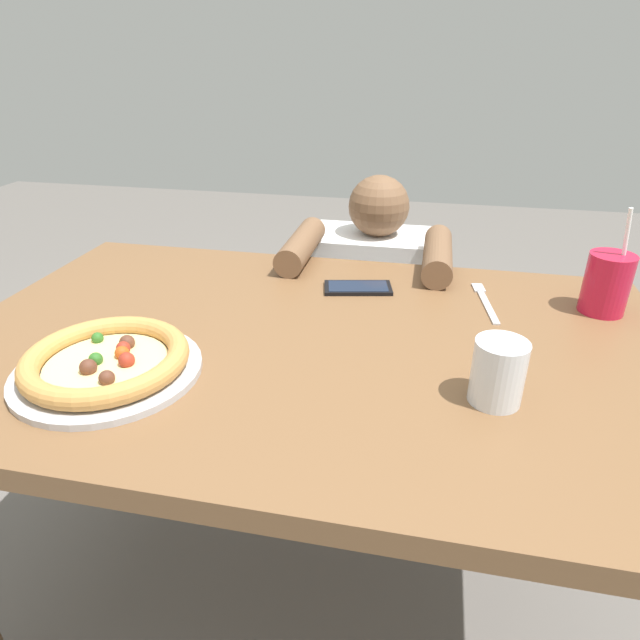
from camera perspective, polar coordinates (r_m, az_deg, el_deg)
The scene contains 8 objects.
ground_plane at distance 1.53m, azimuth -1.01°, elevation -27.37°, with size 8.00×8.00×0.00m, color #66605B.
dining_table at distance 1.07m, azimuth -1.28°, elevation -6.82°, with size 1.36×0.85×0.75m.
pizza_near at distance 0.96m, azimuth -21.55°, elevation -4.18°, with size 0.31×0.31×0.05m.
drink_cup_colored at distance 1.23m, azimuth 27.99°, elevation 3.44°, with size 0.09×0.09×0.22m.
water_cup_clear at distance 0.86m, azimuth 18.28°, elevation -5.17°, with size 0.08×0.08×0.10m.
fork at distance 1.21m, azimuth 16.97°, elevation 1.98°, with size 0.05×0.20×0.00m.
cell_phone at distance 1.22m, azimuth 4.02°, elevation 3.42°, with size 0.16×0.10×0.01m.
diner_seated at distance 1.72m, azimuth 5.50°, elevation -1.92°, with size 0.41×0.52×0.92m.
Camera 1 is at (0.21, -0.87, 1.24)m, focal length 30.36 mm.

